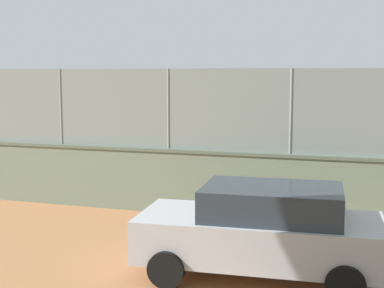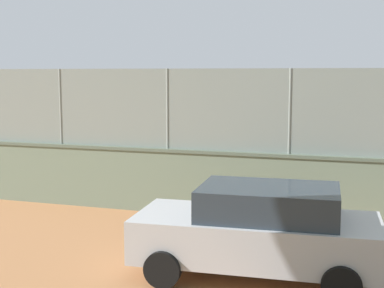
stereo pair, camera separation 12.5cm
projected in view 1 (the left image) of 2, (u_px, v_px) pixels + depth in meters
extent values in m
plane|color=#A36B42|center=(284.00, 150.00, 24.92)|extent=(260.00, 260.00, 0.00)
cube|color=slate|center=(289.00, 189.00, 12.79)|extent=(24.67, 1.28, 1.55)
cube|color=#556151|center=(290.00, 155.00, 12.68)|extent=(24.67, 1.34, 0.08)
cube|color=gray|center=(291.00, 111.00, 12.55)|extent=(24.16, 0.98, 1.99)
cylinder|color=gray|center=(291.00, 111.00, 12.55)|extent=(0.07, 0.07, 1.99)
cylinder|color=gray|center=(168.00, 109.00, 13.44)|extent=(0.07, 0.07, 1.99)
cylinder|color=gray|center=(61.00, 107.00, 14.32)|extent=(0.07, 0.07, 1.99)
cylinder|color=#591919|center=(129.00, 176.00, 16.34)|extent=(0.16, 0.16, 0.85)
cylinder|color=#591919|center=(123.00, 176.00, 16.38)|extent=(0.16, 0.16, 0.85)
cylinder|color=beige|center=(126.00, 152.00, 16.27)|extent=(0.37, 0.37, 0.63)
cylinder|color=#936B4C|center=(136.00, 148.00, 16.25)|extent=(0.15, 0.60, 0.17)
cylinder|color=#936B4C|center=(118.00, 146.00, 16.59)|extent=(0.15, 0.60, 0.17)
sphere|color=#936B4C|center=(126.00, 137.00, 16.21)|extent=(0.24, 0.24, 0.24)
cylinder|color=black|center=(126.00, 134.00, 16.20)|extent=(0.28, 0.28, 0.05)
cylinder|color=black|center=(120.00, 145.00, 16.77)|extent=(0.07, 0.30, 0.04)
ellipsoid|color=#333338|center=(122.00, 144.00, 16.98)|extent=(0.06, 0.30, 0.24)
cylinder|color=#591919|center=(186.00, 162.00, 19.40)|extent=(0.21, 0.21, 0.72)
cylinder|color=#591919|center=(191.00, 161.00, 19.50)|extent=(0.21, 0.21, 0.72)
cylinder|color=orange|center=(188.00, 144.00, 19.37)|extent=(0.48, 0.48, 0.53)
cylinder|color=#936B4C|center=(182.00, 142.00, 19.18)|extent=(0.42, 0.42, 0.16)
cylinder|color=#936B4C|center=(199.00, 142.00, 19.24)|extent=(0.42, 0.42, 0.16)
sphere|color=#936B4C|center=(188.00, 134.00, 19.32)|extent=(0.20, 0.20, 0.20)
cylinder|color=black|center=(188.00, 132.00, 19.31)|extent=(0.30, 0.30, 0.05)
cylinder|color=black|center=(202.00, 142.00, 19.08)|extent=(0.24, 0.24, 0.04)
ellipsoid|color=#333338|center=(205.00, 143.00, 18.89)|extent=(0.23, 0.23, 0.24)
sphere|color=white|center=(142.00, 193.00, 15.42)|extent=(0.20, 0.20, 0.20)
sphere|color=yellow|center=(116.00, 190.00, 16.08)|extent=(0.11, 0.11, 0.11)
cube|color=#B7B7BC|center=(259.00, 238.00, 9.35)|extent=(4.21, 1.87, 0.75)
cube|color=#28333D|center=(272.00, 202.00, 9.21)|extent=(2.37, 1.61, 0.54)
cylinder|color=black|center=(166.00, 269.00, 8.87)|extent=(0.62, 0.21, 0.62)
cylinder|color=black|center=(192.00, 238.00, 10.58)|extent=(0.62, 0.21, 0.62)
cylinder|color=black|center=(345.00, 285.00, 8.21)|extent=(0.62, 0.21, 0.62)
cylinder|color=black|center=(342.00, 249.00, 9.92)|extent=(0.62, 0.21, 0.62)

